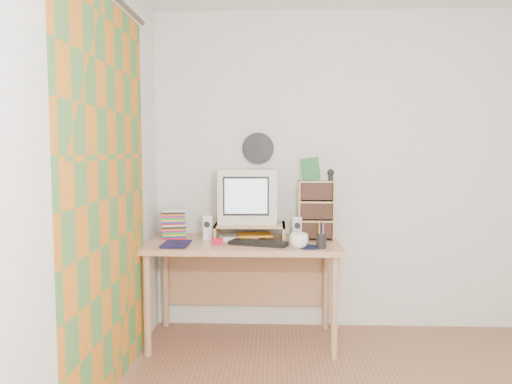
# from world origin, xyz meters

# --- Properties ---
(back_wall) EXTENTS (3.50, 0.00, 3.50)m
(back_wall) POSITION_xyz_m (0.00, 1.75, 1.25)
(back_wall) COLOR white
(back_wall) RESTS_ON floor
(left_wall) EXTENTS (0.00, 3.50, 3.50)m
(left_wall) POSITION_xyz_m (-1.75, 0.00, 1.25)
(left_wall) COLOR white
(left_wall) RESTS_ON floor
(curtain) EXTENTS (0.00, 2.20, 2.20)m
(curtain) POSITION_xyz_m (-1.71, 0.48, 1.15)
(curtain) COLOR #C76F1C
(curtain) RESTS_ON left_wall
(wall_disc) EXTENTS (0.25, 0.02, 0.25)m
(wall_disc) POSITION_xyz_m (-0.93, 1.73, 1.43)
(wall_disc) COLOR black
(wall_disc) RESTS_ON back_wall
(desk) EXTENTS (1.40, 0.70, 0.75)m
(desk) POSITION_xyz_m (-1.03, 1.44, 0.62)
(desk) COLOR tan
(desk) RESTS_ON floor
(monitor_riser) EXTENTS (0.52, 0.30, 0.12)m
(monitor_riser) POSITION_xyz_m (-0.98, 1.48, 0.84)
(monitor_riser) COLOR tan
(monitor_riser) RESTS_ON desk
(crt_monitor) EXTENTS (0.45, 0.45, 0.41)m
(crt_monitor) POSITION_xyz_m (-1.00, 1.53, 1.07)
(crt_monitor) COLOR beige
(crt_monitor) RESTS_ON monitor_riser
(speaker_left) EXTENTS (0.08, 0.08, 0.18)m
(speaker_left) POSITION_xyz_m (-1.30, 1.44, 0.84)
(speaker_left) COLOR silver
(speaker_left) RESTS_ON desk
(speaker_right) EXTENTS (0.07, 0.07, 0.18)m
(speaker_right) POSITION_xyz_m (-0.63, 1.44, 0.84)
(speaker_right) COLOR silver
(speaker_right) RESTS_ON desk
(keyboard) EXTENTS (0.43, 0.25, 0.03)m
(keyboard) POSITION_xyz_m (-0.91, 1.24, 0.76)
(keyboard) COLOR black
(keyboard) RESTS_ON desk
(dvd_stack) EXTENTS (0.20, 0.16, 0.25)m
(dvd_stack) POSITION_xyz_m (-1.56, 1.49, 0.87)
(dvd_stack) COLOR brown
(dvd_stack) RESTS_ON desk
(cd_rack) EXTENTS (0.27, 0.14, 0.44)m
(cd_rack) POSITION_xyz_m (-0.49, 1.48, 0.97)
(cd_rack) COLOR tan
(cd_rack) RESTS_ON desk
(mug) EXTENTS (0.15, 0.15, 0.10)m
(mug) POSITION_xyz_m (-0.63, 1.15, 0.80)
(mug) COLOR white
(mug) RESTS_ON desk
(diary) EXTENTS (0.23, 0.17, 0.04)m
(diary) POSITION_xyz_m (-1.58, 1.21, 0.77)
(diary) COLOR #120F3A
(diary) RESTS_ON desk
(mousepad) EXTENTS (0.24, 0.24, 0.00)m
(mousepad) POSITION_xyz_m (-0.56, 1.17, 0.75)
(mousepad) COLOR black
(mousepad) RESTS_ON desk
(pen_cup) EXTENTS (0.08, 0.08, 0.14)m
(pen_cup) POSITION_xyz_m (-0.48, 1.14, 0.82)
(pen_cup) COLOR black
(pen_cup) RESTS_ON desk
(papers) EXTENTS (0.32, 0.25, 0.04)m
(papers) POSITION_xyz_m (-1.03, 1.49, 0.77)
(papers) COLOR white
(papers) RESTS_ON desk
(red_box) EXTENTS (0.09, 0.07, 0.04)m
(red_box) POSITION_xyz_m (-1.20, 1.25, 0.77)
(red_box) COLOR #AF122A
(red_box) RESTS_ON desk
(game_box) EXTENTS (0.13, 0.04, 0.17)m
(game_box) POSITION_xyz_m (-0.53, 1.50, 1.28)
(game_box) COLOR #1B602B
(game_box) RESTS_ON cd_rack
(webcam) EXTENTS (0.06, 0.06, 0.09)m
(webcam) POSITION_xyz_m (-0.39, 1.46, 1.23)
(webcam) COLOR black
(webcam) RESTS_ON cd_rack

